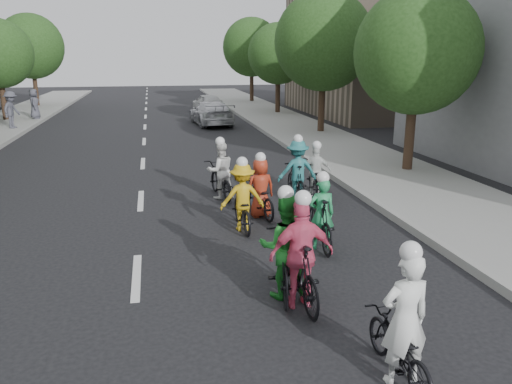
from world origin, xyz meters
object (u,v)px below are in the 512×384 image
object	(u,v)px
cyclist_0	(401,336)
cyclist_5	(320,219)
follow_car_lead	(211,113)
spectator_0	(11,110)
cyclist_6	(220,176)
cyclist_7	(297,175)
cyclist_1	(284,254)
spectator_2	(34,104)
cyclist_2	(242,203)
cyclist_4	(260,194)
cyclist_8	(315,176)
cyclist_3	(300,263)
follow_car_trail	(207,102)

from	to	relation	value
cyclist_0	cyclist_5	size ratio (longest dim) A/B	0.99
follow_car_lead	spectator_0	bearing A→B (deg)	-4.40
cyclist_6	cyclist_7	xyz separation A→B (m)	(2.02, -0.63, 0.10)
cyclist_1	spectator_2	world-z (taller)	spectator_2
cyclist_0	follow_car_lead	distance (m)	23.73
cyclist_5	cyclist_2	bearing A→B (deg)	-42.73
cyclist_0	cyclist_4	bearing A→B (deg)	-89.18
cyclist_8	follow_car_lead	size ratio (longest dim) A/B	0.41
cyclist_4	cyclist_3	bearing A→B (deg)	76.27
cyclist_5	follow_car_trail	xyz separation A→B (m)	(0.67, 26.81, 0.02)
cyclist_3	cyclist_6	world-z (taller)	cyclist_3
cyclist_3	cyclist_4	bearing A→B (deg)	-96.27
cyclist_5	cyclist_7	bearing A→B (deg)	-95.14
cyclist_1	cyclist_8	xyz separation A→B (m)	(2.44, 5.78, -0.16)
cyclist_6	spectator_0	xyz separation A→B (m)	(-8.98, 14.98, 0.50)
spectator_0	cyclist_6	bearing A→B (deg)	-132.34
cyclist_4	follow_car_lead	distance (m)	17.06
cyclist_2	spectator_0	size ratio (longest dim) A/B	0.91
cyclist_7	spectator_0	world-z (taller)	spectator_0
cyclist_7	cyclist_2	bearing A→B (deg)	47.93
cyclist_7	follow_car_trail	xyz separation A→B (m)	(0.14, 23.28, -0.08)
cyclist_3	cyclist_8	bearing A→B (deg)	-112.31
cyclist_2	follow_car_lead	xyz separation A→B (m)	(1.42, 17.92, 0.07)
cyclist_1	cyclist_6	size ratio (longest dim) A/B	0.98
cyclist_0	cyclist_6	size ratio (longest dim) A/B	0.95
cyclist_8	cyclist_5	bearing A→B (deg)	81.77
cyclist_1	follow_car_trail	size ratio (longest dim) A/B	0.52
follow_car_trail	spectator_0	distance (m)	13.54
cyclist_1	cyclist_3	distance (m)	0.41
spectator_2	cyclist_5	bearing A→B (deg)	-159.59
cyclist_1	follow_car_lead	xyz separation A→B (m)	(1.32, 21.27, -0.03)
cyclist_5	spectator_0	distance (m)	21.81
cyclist_2	cyclist_3	world-z (taller)	cyclist_3
cyclist_4	follow_car_trail	xyz separation A→B (m)	(1.44, 24.50, 0.06)
cyclist_7	cyclist_4	bearing A→B (deg)	43.29
cyclist_4	follow_car_trail	size ratio (longest dim) A/B	0.49
cyclist_0	cyclist_3	xyz separation A→B (m)	(-0.64, 2.08, 0.11)
cyclist_0	cyclist_1	size ratio (longest dim) A/B	0.96
cyclist_0	cyclist_7	distance (m)	7.96
cyclist_0	spectator_2	size ratio (longest dim) A/B	1.03
cyclist_1	spectator_2	size ratio (longest dim) A/B	1.07
cyclist_3	cyclist_8	xyz separation A→B (m)	(2.27, 6.16, -0.14)
cyclist_3	cyclist_5	distance (m)	2.55
cyclist_3	cyclist_6	size ratio (longest dim) A/B	0.99
cyclist_4	cyclist_5	size ratio (longest dim) A/B	0.98
cyclist_0	cyclist_8	world-z (taller)	cyclist_0
cyclist_0	cyclist_8	xyz separation A→B (m)	(1.63, 8.24, -0.03)
cyclist_4	cyclist_1	bearing A→B (deg)	73.65
cyclist_0	cyclist_2	bearing A→B (deg)	-82.91
cyclist_8	spectator_0	distance (m)	19.20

